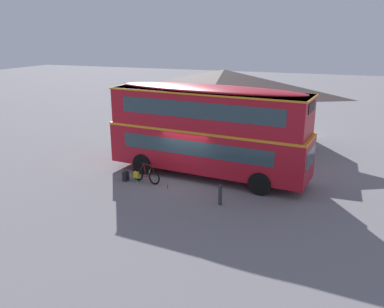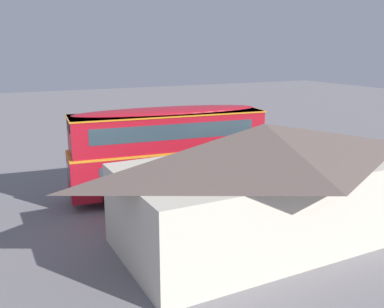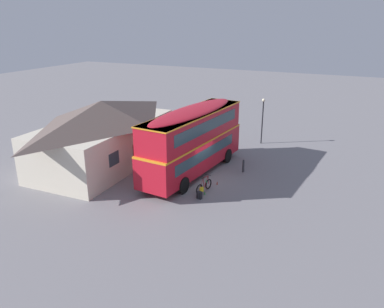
{
  "view_description": "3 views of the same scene",
  "coord_description": "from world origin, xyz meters",
  "views": [
    {
      "loc": [
        7.21,
        -17.94,
        7.27
      ],
      "look_at": [
        0.4,
        -0.35,
        1.52
      ],
      "focal_mm": 37.27,
      "sensor_mm": 36.0,
      "label": 1
    },
    {
      "loc": [
        9.31,
        21.52,
        7.91
      ],
      "look_at": [
        -1.4,
        -0.79,
        1.68
      ],
      "focal_mm": 40.21,
      "sensor_mm": 36.0,
      "label": 2
    },
    {
      "loc": [
        -22.34,
        -9.98,
        10.55
      ],
      "look_at": [
        -0.83,
        0.17,
        2.09
      ],
      "focal_mm": 35.32,
      "sensor_mm": 36.0,
      "label": 3
    }
  ],
  "objects": [
    {
      "name": "water_bottle_green_metal",
      "position": [
        -2.21,
        -1.38,
        0.1
      ],
      "size": [
        0.08,
        0.08,
        0.21
      ],
      "color": "green",
      "rests_on": "ground"
    },
    {
      "name": "backpack_on_ground",
      "position": [
        -2.87,
        -1.31,
        0.27
      ],
      "size": [
        0.3,
        0.34,
        0.53
      ],
      "color": "black",
      "rests_on": "ground"
    },
    {
      "name": "ground_plane",
      "position": [
        0.0,
        0.0,
        0.0
      ],
      "size": [
        120.0,
        120.0,
        0.0
      ],
      "primitive_type": "plane",
      "color": "slate"
    },
    {
      "name": "double_decker_bus",
      "position": [
        0.78,
        0.85,
        2.64
      ],
      "size": [
        10.68,
        3.51,
        4.79
      ],
      "color": "black",
      "rests_on": "ground"
    },
    {
      "name": "water_bottle_red_squeeze",
      "position": [
        -0.42,
        -1.53,
        0.1
      ],
      "size": [
        0.07,
        0.07,
        0.21
      ],
      "color": "#D84C33",
      "rests_on": "ground"
    },
    {
      "name": "touring_bicycle",
      "position": [
        -1.86,
        -1.15,
        0.37
      ],
      "size": [
        1.72,
        0.52,
        1.03
      ],
      "color": "black",
      "rests_on": "ground"
    },
    {
      "name": "pub_building",
      "position": [
        -0.46,
        7.76,
        2.53
      ],
      "size": [
        12.09,
        6.53,
        4.96
      ],
      "color": "beige",
      "rests_on": "ground"
    },
    {
      "name": "kerb_bollard",
      "position": [
        2.52,
        -2.41,
        0.5
      ],
      "size": [
        0.16,
        0.16,
        0.97
      ],
      "color": "#333338",
      "rests_on": "ground"
    }
  ]
}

